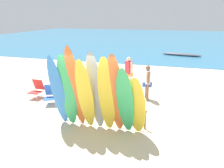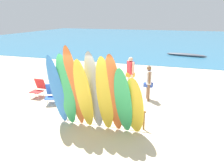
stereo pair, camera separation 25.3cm
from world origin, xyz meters
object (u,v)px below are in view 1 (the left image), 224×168
(surfboard_rack, at_px, (103,109))
(surfboard_green_1, at_px, (67,91))
(beachgoer_midbeach, at_px, (129,71))
(surfboard_yellow_8, at_px, (136,107))
(beach_chair_blue, at_px, (37,88))
(surfboard_yellow_3, at_px, (85,95))
(surfboard_yellow_5, at_px, (107,95))
(beach_chair_red, at_px, (57,84))
(beachgoer_near_rack, at_px, (147,80))
(surfboard_orange_6, at_px, (116,95))
(surfboard_blue_0, at_px, (58,91))
(beach_chair_striped, at_px, (51,94))
(surfboard_orange_2, at_px, (75,88))
(surfboard_grey_4, at_px, (96,92))
(distant_boat, at_px, (181,54))
(surfboard_green_7, at_px, (125,102))

(surfboard_rack, height_order, surfboard_green_1, surfboard_green_1)
(beachgoer_midbeach, bearing_deg, surfboard_yellow_8, -26.96)
(surfboard_yellow_8, bearing_deg, beach_chair_blue, 160.71)
(surfboard_yellow_3, distance_m, beachgoer_midbeach, 4.86)
(surfboard_yellow_5, relative_size, beach_chair_red, 3.16)
(beachgoer_midbeach, distance_m, beachgoer_near_rack, 1.73)
(surfboard_orange_6, height_order, beachgoer_midbeach, surfboard_orange_6)
(surfboard_blue_0, distance_m, surfboard_yellow_3, 0.99)
(beach_chair_red, height_order, beach_chair_striped, beach_chair_striped)
(surfboard_rack, height_order, beach_chair_striped, beach_chair_striped)
(surfboard_blue_0, xyz_separation_m, surfboard_orange_2, (0.63, -0.01, 0.16))
(surfboard_grey_4, bearing_deg, beach_chair_blue, 153.75)
(surfboard_yellow_3, xyz_separation_m, surfboard_orange_6, (0.96, 0.09, 0.09))
(surfboard_green_1, distance_m, beach_chair_striped, 2.58)
(surfboard_green_1, relative_size, distant_boat, 0.72)
(surfboard_yellow_3, height_order, beachgoer_midbeach, surfboard_yellow_3)
(surfboard_rack, xyz_separation_m, surfboard_orange_2, (-0.68, -0.63, 0.88))
(surfboard_green_1, xyz_separation_m, surfboard_yellow_8, (2.23, 0.06, -0.28))
(surfboard_yellow_5, xyz_separation_m, beach_chair_striped, (-3.04, 1.74, -0.83))
(surfboard_grey_4, xyz_separation_m, beachgoer_midbeach, (-0.04, 4.72, -0.39))
(surfboard_yellow_3, height_order, beach_chair_red, surfboard_yellow_3)
(surfboard_orange_2, relative_size, surfboard_yellow_5, 1.11)
(surfboard_orange_6, distance_m, beach_chair_striped, 3.86)
(beachgoer_near_rack, xyz_separation_m, beach_chair_blue, (-4.77, -1.22, -0.44))
(surfboard_grey_4, distance_m, surfboard_yellow_8, 1.33)
(surfboard_rack, bearing_deg, surfboard_yellow_5, -60.87)
(surfboard_rack, height_order, surfboard_yellow_5, surfboard_yellow_5)
(surfboard_green_7, height_order, beachgoer_midbeach, surfboard_green_7)
(beachgoer_midbeach, bearing_deg, surfboard_orange_2, -50.01)
(beach_chair_striped, bearing_deg, beach_chair_blue, 129.71)
(surfboard_yellow_5, bearing_deg, distant_boat, 80.54)
(surfboard_blue_0, relative_size, surfboard_yellow_8, 1.25)
(surfboard_yellow_8, xyz_separation_m, beachgoer_near_rack, (-0.19, 3.40, -0.11))
(surfboard_orange_2, xyz_separation_m, beach_chair_striped, (-2.01, 1.75, -0.96))
(surfboard_yellow_3, xyz_separation_m, beach_chair_blue, (-3.37, 2.32, -0.79))
(beachgoer_midbeach, bearing_deg, surfboard_green_1, -53.54)
(surfboard_green_7, height_order, beach_chair_blue, surfboard_green_7)
(surfboard_rack, relative_size, surfboard_orange_2, 1.05)
(surfboard_green_1, bearing_deg, surfboard_grey_4, 0.16)
(surfboard_green_7, distance_m, distant_boat, 15.76)
(surfboard_green_1, bearing_deg, surfboard_orange_2, -5.05)
(surfboard_yellow_8, distance_m, beachgoer_near_rack, 3.41)
(surfboard_orange_2, bearing_deg, surfboard_blue_0, -177.11)
(surfboard_grey_4, height_order, surfboard_yellow_5, surfboard_grey_4)
(surfboard_rack, bearing_deg, surfboard_orange_6, -43.78)
(surfboard_green_1, height_order, surfboard_green_7, surfboard_green_1)
(surfboard_orange_2, height_order, beach_chair_blue, surfboard_orange_2)
(surfboard_orange_2, xyz_separation_m, beachgoer_near_rack, (1.75, 3.47, -0.52))
(surfboard_yellow_5, xyz_separation_m, surfboard_orange_6, (0.29, 0.01, 0.04))
(surfboard_yellow_8, relative_size, beach_chair_blue, 2.46)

